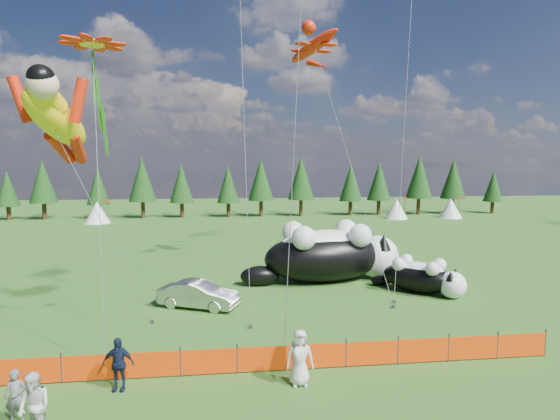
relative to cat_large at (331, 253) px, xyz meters
name	(u,v)px	position (x,y,z in m)	size (l,w,h in m)	color
ground	(259,339)	(-5.31, -9.00, -1.82)	(160.00, 160.00, 0.00)	#0D3309
safety_fence	(265,359)	(-5.31, -12.00, -1.31)	(22.06, 0.06, 1.10)	#262626
tree_line	(237,189)	(-5.31, 36.00, 2.18)	(90.00, 4.00, 8.00)	black
festival_tents	(319,210)	(5.69, 31.00, -0.42)	(50.00, 3.20, 2.80)	white
cat_large	(331,253)	(0.00, 0.00, 0.00)	(10.58, 4.69, 3.83)	black
cat_small	(422,276)	(4.66, -3.24, -0.84)	(4.57, 4.48, 2.06)	black
car	(199,294)	(-8.17, -4.40, -1.12)	(1.47, 4.21, 1.39)	#B6B5BA
spectator_a	(16,397)	(-12.73, -14.30, -1.02)	(0.58, 0.38, 1.60)	slate
spectator_b	(34,407)	(-11.86, -15.18, -0.87)	(0.92, 0.54, 1.90)	silver
spectator_c	(118,364)	(-10.26, -12.68, -0.92)	(1.05, 0.54, 1.80)	#121A31
spectator_e	(300,358)	(-4.21, -13.05, -0.85)	(0.94, 0.61, 1.92)	silver
superhero_kite	(56,119)	(-13.07, -9.19, 7.39)	(5.31, 5.28, 11.51)	yellow
gecko_kite	(314,46)	(-0.29, 4.90, 14.19)	(6.53, 14.22, 19.23)	red
flower_kite	(93,48)	(-12.00, -7.86, 10.44)	(2.88, 4.58, 12.68)	red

